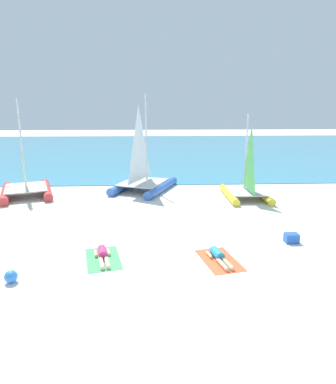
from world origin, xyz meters
name	(u,v)px	position (x,y,z in m)	size (l,w,h in m)	color
ground_plane	(164,192)	(0.00, 10.00, 0.00)	(120.00, 120.00, 0.00)	white
ocean_water	(158,149)	(0.00, 31.85, 0.03)	(120.00, 40.00, 0.05)	teal
sailboat_red	(25,182)	(-8.04, 9.57, 0.82)	(3.96, 4.88, 5.50)	#CC3838
sailboat_yellow	(246,186)	(4.55, 8.40, 0.70)	(2.31, 3.60, 4.67)	yellow
sailboat_blue	(143,177)	(-1.28, 10.52, 0.86)	(4.32, 5.19, 5.80)	blue
towel_left	(103,259)	(-2.41, 0.95, 0.01)	(1.10, 1.90, 0.01)	#4CB266
sunbather_left	(103,255)	(-2.43, 1.01, 0.13)	(0.74, 1.56, 0.30)	#D83372
towel_right	(219,260)	(1.49, 0.65, 0.01)	(1.10, 1.90, 0.01)	#EA5933
sunbather_right	(219,256)	(1.48, 0.72, 0.13)	(0.72, 1.56, 0.30)	#268CCC
beach_ball	(11,277)	(-4.87, -0.49, 0.19)	(0.38, 0.38, 0.38)	#337FE5
cooler_box	(291,238)	(4.53, 2.03, 0.18)	(0.50, 0.36, 0.36)	blue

